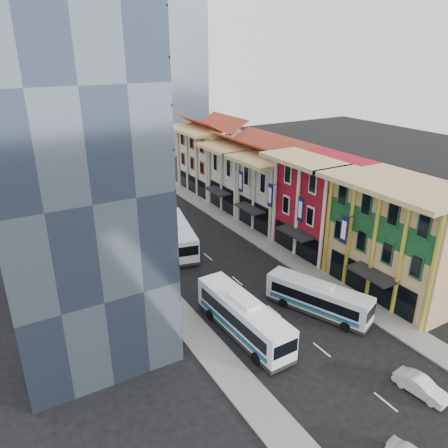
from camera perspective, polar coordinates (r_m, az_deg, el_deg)
ground at (r=40.14m, az=13.63°, el=-16.43°), size 200.00×200.00×0.00m
sidewalk_right at (r=59.21m, az=5.15°, el=-2.36°), size 3.00×90.00×0.15m
sidewalk_left at (r=52.15m, az=-10.41°, el=-6.27°), size 3.00×90.00×0.15m
shophouse_tan at (r=49.34m, az=22.20°, el=-1.72°), size 8.00×14.00×12.00m
shophouse_red at (r=56.72m, az=12.83°, el=2.48°), size 8.00×10.00×12.00m
shophouse_cream_near at (r=63.86m, az=7.02°, el=4.17°), size 8.00×9.00×10.00m
shophouse_cream_mid at (r=70.88m, az=2.64°, el=6.15°), size 8.00×9.00×10.00m
shophouse_cream_far at (r=79.46m, az=-1.50°, el=8.33°), size 8.00×12.00×11.00m
office_tower at (r=42.17m, az=-21.30°, el=7.49°), size 12.00×26.00×30.00m
office_block_far at (r=66.38m, az=-23.09°, el=5.04°), size 10.00×18.00×14.00m
bus_left_near at (r=40.47m, az=2.53°, el=-11.97°), size 3.23×12.08×3.85m
bus_left_far at (r=57.02m, az=-6.00°, el=-1.37°), size 5.41×12.31×3.84m
bus_right at (r=44.52m, az=12.18°, el=-9.37°), size 6.30×10.77×3.40m
sedan_right at (r=38.45m, az=24.32°, el=-18.75°), size 1.94×4.24×1.35m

